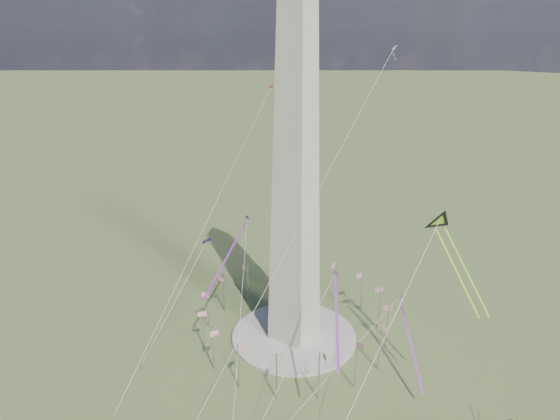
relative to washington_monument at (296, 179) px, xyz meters
The scene contains 12 objects.
ground 47.95m from the washington_monument, ahead, with size 2000.00×2000.00×0.00m, color #596532.
plaza 47.55m from the washington_monument, ahead, with size 36.00×36.00×0.80m, color #AAA79C.
washington_monument is the anchor object (origin of this frame).
flagpole_ring 40.68m from the washington_monument, 169.63° to the right, with size 54.40×54.40×13.00m.
person_west 63.97m from the washington_monument, 126.07° to the right, with size 0.75×0.58×1.54m, color gray.
kite_delta_black 37.78m from the washington_monument, ahead, with size 19.53×17.65×17.71m.
kite_diamond_purple 39.26m from the washington_monument, behind, with size 2.81×3.64×10.62m.
kite_streamer_left 36.60m from the washington_monument, 41.17° to the right, with size 11.09×17.46×13.48m.
kite_streamer_mid 26.66m from the washington_monument, 157.78° to the right, with size 4.07×24.00×16.49m.
kite_streamer_right 47.82m from the washington_monument, ahead, with size 14.53×18.00×15.02m.
kite_small_red 57.27m from the washington_monument, 130.94° to the left, with size 1.34×2.02×4.35m.
kite_small_white 58.21m from the washington_monument, 84.61° to the left, with size 1.41×2.03×4.23m.
Camera 1 is at (64.56, -105.17, 85.30)m, focal length 32.00 mm.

